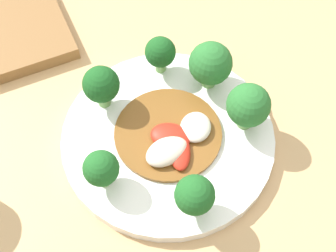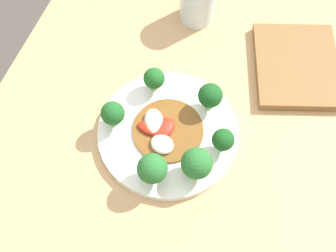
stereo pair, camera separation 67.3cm
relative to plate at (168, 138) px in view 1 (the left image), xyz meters
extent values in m
cube|color=tan|center=(0.05, 0.01, -0.36)|extent=(1.15, 0.76, 0.71)
cylinder|color=white|center=(0.00, 0.00, 0.00)|extent=(0.27, 0.27, 0.02)
cylinder|color=#70A356|center=(-0.08, 0.06, 0.02)|extent=(0.02, 0.02, 0.02)
sphere|color=#19511E|center=(-0.08, 0.06, 0.05)|extent=(0.05, 0.05, 0.05)
cylinder|color=#70A356|center=(0.10, 0.01, 0.02)|extent=(0.02, 0.02, 0.02)
sphere|color=#286B2D|center=(0.10, 0.01, 0.05)|extent=(0.05, 0.05, 0.05)
cylinder|color=#70A356|center=(0.00, 0.11, 0.02)|extent=(0.01, 0.01, 0.02)
sphere|color=#19511E|center=(0.00, 0.11, 0.04)|extent=(0.04, 0.04, 0.04)
cylinder|color=#7AAD5B|center=(-0.08, -0.06, 0.02)|extent=(0.01, 0.01, 0.02)
sphere|color=#1E5B23|center=(-0.08, -0.06, 0.04)|extent=(0.04, 0.04, 0.04)
cylinder|color=#89B76B|center=(0.02, -0.10, 0.02)|extent=(0.02, 0.02, 0.02)
sphere|color=#1E5B23|center=(0.02, -0.10, 0.05)|extent=(0.05, 0.05, 0.05)
cylinder|color=#70A356|center=(0.06, 0.08, 0.02)|extent=(0.02, 0.02, 0.02)
sphere|color=#286B2D|center=(0.06, 0.08, 0.05)|extent=(0.06, 0.06, 0.06)
cylinder|color=brown|center=(0.00, 0.00, 0.01)|extent=(0.14, 0.14, 0.01)
ellipsoid|color=red|center=(0.01, -0.03, 0.02)|extent=(0.03, 0.06, 0.01)
ellipsoid|color=silver|center=(0.04, 0.00, 0.02)|extent=(0.05, 0.05, 0.02)
ellipsoid|color=beige|center=(0.00, -0.03, 0.02)|extent=(0.07, 0.06, 0.02)
ellipsoid|color=red|center=(0.00, -0.01, 0.02)|extent=(0.06, 0.05, 0.01)
camera|label=1|loc=(-0.03, -0.31, 0.52)|focal=50.00mm
camera|label=2|loc=(0.39, 0.13, 0.81)|focal=50.00mm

